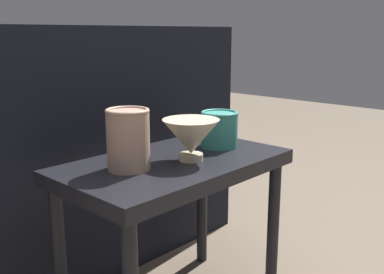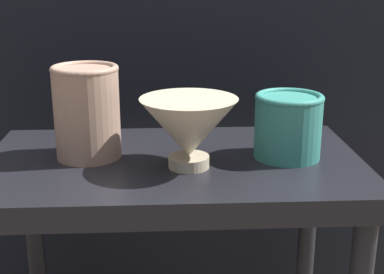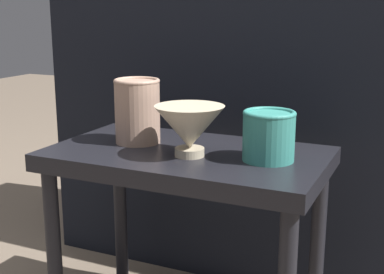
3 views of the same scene
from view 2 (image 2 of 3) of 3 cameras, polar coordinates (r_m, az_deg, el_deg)
name	(u,v)px [view 2 (image 2 of 3)]	position (r m, az deg, el deg)	size (l,w,h in m)	color
table	(173,194)	(0.92, -2.00, -6.15)	(0.63, 0.37, 0.47)	black
couch_backdrop	(169,111)	(1.42, -2.42, 2.78)	(1.19, 0.50, 0.83)	black
bowl	(189,129)	(0.84, -0.34, 0.88)	(0.16, 0.16, 0.11)	#C1B293
vase_textured_left	(87,111)	(0.90, -11.15, 2.79)	(0.11, 0.11, 0.16)	tan
vase_colorful_right	(288,124)	(0.91, 10.17, 1.37)	(0.11, 0.11, 0.11)	teal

